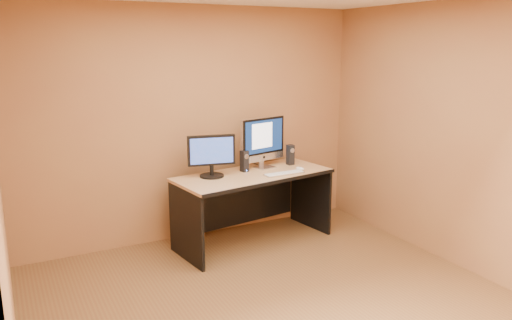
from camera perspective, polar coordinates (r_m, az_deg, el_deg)
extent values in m
plane|color=brown|center=(4.35, 3.37, -16.89)|extent=(4.00, 4.00, 0.00)
cube|color=silver|center=(5.44, 3.24, -1.54)|extent=(0.46, 0.13, 0.02)
ellipsoid|color=silver|center=(5.62, 5.04, -0.98)|extent=(0.10, 0.12, 0.04)
cylinder|color=black|center=(5.82, 0.77, -0.59)|extent=(0.13, 0.21, 0.01)
cylinder|color=black|center=(5.84, 0.61, -0.55)|extent=(0.08, 0.18, 0.01)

